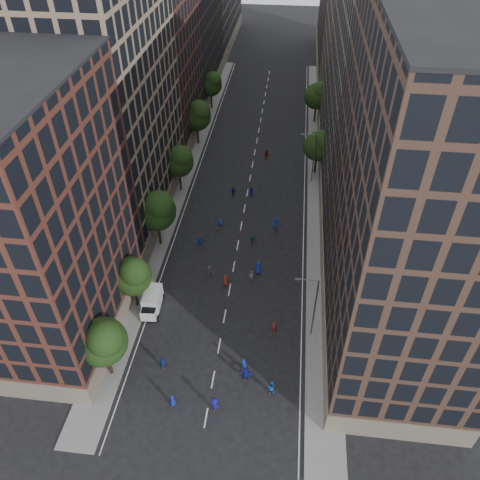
{
  "coord_description": "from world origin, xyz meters",
  "views": [
    {
      "loc": [
        6.29,
        -23.91,
        44.7
      ],
      "look_at": [
        0.47,
        25.86,
        2.0
      ],
      "focal_mm": 35.0,
      "sensor_mm": 36.0,
      "label": 1
    }
  ],
  "objects_px": {
    "streetlamp_near": "(313,305)",
    "skater_1": "(244,365)",
    "cargo_van": "(152,302)",
    "streetlamp_far": "(313,156)",
    "skater_2": "(271,387)",
    "skater_0": "(173,401)"
  },
  "relations": [
    {
      "from": "streetlamp_near",
      "to": "skater_1",
      "type": "bearing_deg",
      "value": -140.77
    },
    {
      "from": "streetlamp_near",
      "to": "cargo_van",
      "type": "height_order",
      "value": "streetlamp_near"
    },
    {
      "from": "streetlamp_near",
      "to": "skater_1",
      "type": "distance_m",
      "value": 10.19
    },
    {
      "from": "streetlamp_far",
      "to": "cargo_van",
      "type": "relative_size",
      "value": 1.94
    },
    {
      "from": "streetlamp_far",
      "to": "skater_2",
      "type": "xyz_separation_m",
      "value": [
        -4.0,
        -41.3,
        -4.26
      ]
    },
    {
      "from": "streetlamp_far",
      "to": "skater_0",
      "type": "bearing_deg",
      "value": -107.65
    },
    {
      "from": "streetlamp_far",
      "to": "skater_0",
      "type": "xyz_separation_m",
      "value": [
        -14.0,
        -44.0,
        -4.39
      ]
    },
    {
      "from": "streetlamp_near",
      "to": "skater_1",
      "type": "xyz_separation_m",
      "value": [
        -7.17,
        -5.85,
        -4.26
      ]
    },
    {
      "from": "skater_0",
      "to": "skater_2",
      "type": "height_order",
      "value": "skater_2"
    },
    {
      "from": "cargo_van",
      "to": "skater_2",
      "type": "height_order",
      "value": "cargo_van"
    },
    {
      "from": "streetlamp_far",
      "to": "streetlamp_near",
      "type": "bearing_deg",
      "value": -90.0
    },
    {
      "from": "streetlamp_far",
      "to": "cargo_van",
      "type": "bearing_deg",
      "value": -121.95
    },
    {
      "from": "cargo_van",
      "to": "skater_2",
      "type": "xyz_separation_m",
      "value": [
        15.51,
        -10.02,
        -0.38
      ]
    },
    {
      "from": "skater_1",
      "to": "skater_2",
      "type": "xyz_separation_m",
      "value": [
        3.17,
        -2.44,
        -0.0
      ]
    },
    {
      "from": "cargo_van",
      "to": "skater_1",
      "type": "relative_size",
      "value": 2.58
    },
    {
      "from": "skater_0",
      "to": "skater_2",
      "type": "xyz_separation_m",
      "value": [
        10.0,
        2.7,
        0.12
      ]
    },
    {
      "from": "streetlamp_far",
      "to": "skater_0",
      "type": "distance_m",
      "value": 46.38
    },
    {
      "from": "streetlamp_far",
      "to": "skater_2",
      "type": "relative_size",
      "value": 5.02
    },
    {
      "from": "streetlamp_far",
      "to": "cargo_van",
      "type": "distance_m",
      "value": 37.07
    },
    {
      "from": "skater_0",
      "to": "skater_1",
      "type": "xyz_separation_m",
      "value": [
        6.83,
        5.15,
        0.13
      ]
    },
    {
      "from": "skater_0",
      "to": "cargo_van",
      "type": "bearing_deg",
      "value": -44.12
    },
    {
      "from": "streetlamp_near",
      "to": "skater_0",
      "type": "bearing_deg",
      "value": -141.85
    }
  ]
}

